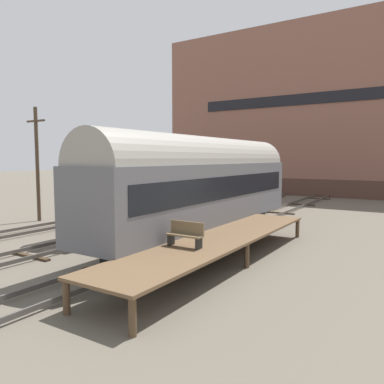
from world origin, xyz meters
The scene contains 10 objects.
ground_plane centered at (0.00, 0.00, 0.00)m, with size 200.00×200.00×0.00m, color #60594C.
track_left centered at (-4.73, 0.00, 0.14)m, with size 2.60×60.00×0.26m.
track_middle centered at (0.00, 0.00, 0.14)m, with size 2.60×60.00×0.26m.
track_right centered at (4.73, 0.00, 0.14)m, with size 2.60×60.00×0.26m.
train_car_maroon centered at (0.00, 9.08, 3.05)m, with size 3.13×18.14×5.39m.
train_car_grey centered at (4.73, 3.70, 3.04)m, with size 2.91×15.68×5.32m.
station_platform centered at (7.38, 0.56, 0.98)m, with size 2.65×13.57×1.06m.
bench centered at (7.08, -1.51, 1.55)m, with size 1.40×0.40×0.91m.
utility_pole centered at (-7.80, 3.11, 3.96)m, with size 1.80×0.24×7.60m.
warehouse_building centered at (3.50, 34.80, 9.69)m, with size 37.29×11.38×19.37m.
Camera 1 is at (14.32, -12.57, 4.24)m, focal length 35.00 mm.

